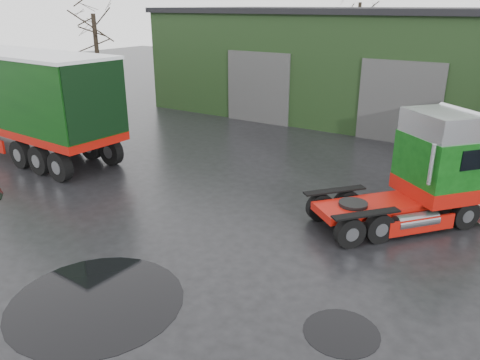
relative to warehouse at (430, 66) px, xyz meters
name	(u,v)px	position (x,y,z in m)	size (l,w,h in m)	color
ground	(188,244)	(-2.00, -20.00, -3.16)	(100.00, 100.00, 0.00)	black
warehouse	(430,66)	(0.00, 0.00, 0.00)	(32.40, 12.40, 6.30)	black
hero_tractor	(396,171)	(2.50, -15.50, -1.39)	(2.42, 5.70, 3.54)	#0C430F
tree_left	(96,41)	(-19.00, -8.00, 1.09)	(4.40, 4.40, 8.50)	black
tree_back_a	(358,27)	(-8.00, 10.00, 1.59)	(4.40, 4.40, 9.50)	black
puddle_0	(96,301)	(-2.05, -23.33, -3.15)	(4.05, 4.05, 0.01)	black
puddle_1	(405,208)	(2.59, -14.00, -3.15)	(1.91, 1.91, 0.01)	black
puddle_3	(341,332)	(3.16, -21.28, -3.15)	(1.62, 1.62, 0.01)	black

